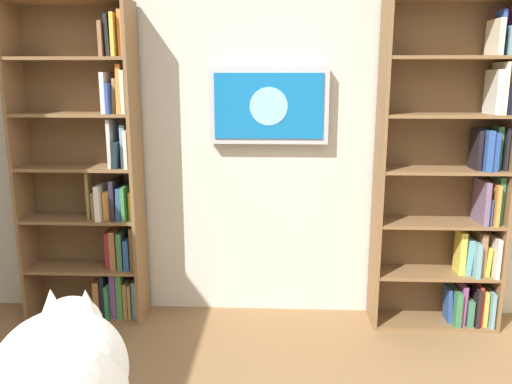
{
  "coord_description": "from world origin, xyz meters",
  "views": [
    {
      "loc": [
        -0.14,
        1.16,
        1.58
      ],
      "look_at": [
        -0.04,
        -1.08,
        1.09
      ],
      "focal_mm": 36.05,
      "sensor_mm": 36.0,
      "label": 1
    }
  ],
  "objects": [
    {
      "name": "bookshelf_right",
      "position": [
        1.06,
        -2.06,
        0.94
      ],
      "size": [
        0.78,
        0.28,
        2.05
      ],
      "color": "brown",
      "rests_on": "ground"
    },
    {
      "name": "wall_mounted_tv",
      "position": [
        -0.07,
        -2.15,
        1.41
      ],
      "size": [
        0.76,
        0.07,
        0.48
      ],
      "color": "#B7B7BC"
    },
    {
      "name": "wall_back",
      "position": [
        0.0,
        -2.23,
        1.35
      ],
      "size": [
        4.52,
        0.06,
        2.7
      ],
      "primitive_type": "cube",
      "color": "beige",
      "rests_on": "ground"
    },
    {
      "name": "bookshelf_left",
      "position": [
        -1.25,
        -2.06,
        0.97
      ],
      "size": [
        0.8,
        0.28,
        2.05
      ],
      "color": "brown",
      "rests_on": "ground"
    }
  ]
}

